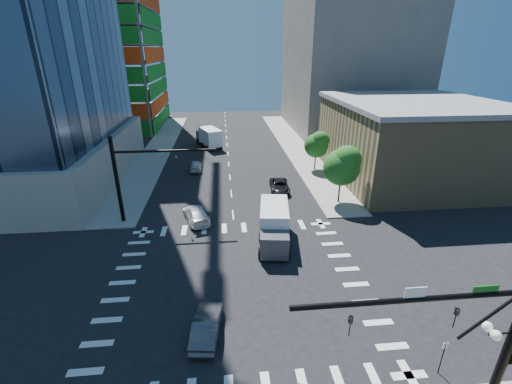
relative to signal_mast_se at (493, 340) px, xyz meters
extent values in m
plane|color=black|center=(-10.60, 11.50, -5.01)|extent=(160.00, 160.00, 0.00)
cube|color=silver|center=(-10.60, 11.50, -5.00)|extent=(20.00, 20.00, 0.01)
cube|color=gray|center=(1.90, 51.50, -4.93)|extent=(5.00, 60.00, 0.15)
cube|color=gray|center=(-23.10, 51.50, -4.93)|extent=(5.00, 60.00, 0.15)
cube|color=gray|center=(-40.60, 36.50, -2.01)|extent=(30.00, 30.00, 6.00)
cube|color=#167C1D|center=(-25.50, 73.50, 19.49)|extent=(0.12, 24.00, 49.00)
cube|color=#D93F0C|center=(-38.10, 60.90, 19.49)|extent=(24.00, 0.12, 49.00)
cube|color=#8C7851|center=(14.40, 33.50, -0.01)|extent=(20.00, 22.00, 10.00)
cube|color=slate|center=(14.40, 33.50, 5.29)|extent=(20.50, 22.50, 0.60)
cube|color=#615D57|center=(16.40, 66.50, 8.99)|extent=(24.00, 30.00, 28.00)
cylinder|color=black|center=(0.90, 0.00, -0.36)|extent=(0.40, 0.40, 9.00)
cylinder|color=black|center=(-4.10, 0.00, 2.54)|extent=(10.00, 0.24, 0.24)
cylinder|color=black|center=(-0.50, 0.00, 1.44)|extent=(2.50, 0.14, 2.50)
imported|color=black|center=(-2.10, 0.00, 1.44)|extent=(0.16, 0.20, 1.00)
imported|color=black|center=(-6.60, 0.00, 1.44)|extent=(0.16, 0.20, 1.00)
imported|color=black|center=(1.15, 0.00, -1.01)|extent=(0.53, 2.48, 1.00)
cube|color=white|center=(-4.10, 0.00, 2.89)|extent=(0.90, 0.04, 0.50)
cube|color=#0D5E15|center=(-1.10, 0.00, 2.84)|extent=(1.10, 0.04, 0.28)
cylinder|color=black|center=(0.30, 0.00, 0.34)|extent=(1.20, 0.08, 0.08)
sphere|color=white|center=(-0.20, 0.25, 0.54)|extent=(0.44, 0.44, 0.44)
sphere|color=white|center=(-0.20, -0.25, 0.54)|extent=(0.44, 0.44, 0.44)
cylinder|color=black|center=(-22.10, 23.00, -0.36)|extent=(0.40, 0.40, 9.00)
cylinder|color=black|center=(-17.10, 23.00, 2.54)|extent=(10.00, 0.24, 0.24)
imported|color=black|center=(-16.10, 23.00, 1.44)|extent=(0.16, 0.20, 1.00)
cylinder|color=#382316|center=(1.90, 25.50, -3.72)|extent=(0.20, 0.20, 2.27)
sphere|color=#165517|center=(1.90, 25.50, -0.63)|extent=(4.16, 4.16, 4.16)
sphere|color=#2C7226|center=(2.30, 25.20, 0.34)|extent=(3.25, 3.25, 3.25)
cylinder|color=#382316|center=(2.20, 37.50, -3.90)|extent=(0.20, 0.20, 1.92)
sphere|color=#165517|center=(2.20, 37.50, -1.28)|extent=(3.52, 3.52, 3.52)
sphere|color=#2C7226|center=(2.60, 37.20, -0.46)|extent=(2.75, 2.75, 2.75)
cylinder|color=black|center=(0.10, 2.50, -3.91)|extent=(0.06, 0.06, 2.20)
cube|color=silver|center=(0.10, 2.50, -3.01)|extent=(0.30, 0.03, 0.40)
imported|color=black|center=(-4.43, 29.76, -4.31)|extent=(2.66, 5.16, 1.39)
imported|color=white|center=(-14.49, 22.50, -4.25)|extent=(3.50, 5.59, 1.51)
imported|color=silver|center=(-15.58, 39.02, -4.26)|extent=(1.84, 4.40, 1.49)
imported|color=#48484D|center=(-12.86, 6.59, -4.28)|extent=(2.05, 4.57, 1.46)
cube|color=silver|center=(-7.02, 17.15, -2.99)|extent=(3.24, 5.60, 2.76)
cube|color=#414249|center=(-7.02, 17.15, -3.68)|extent=(2.68, 2.22, 2.02)
cube|color=white|center=(-14.02, 52.65, -2.92)|extent=(4.49, 6.09, 2.86)
cube|color=#414249|center=(-14.02, 52.65, -3.63)|extent=(3.09, 2.78, 2.09)
camera|label=1|loc=(-11.42, -10.20, 11.72)|focal=24.00mm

